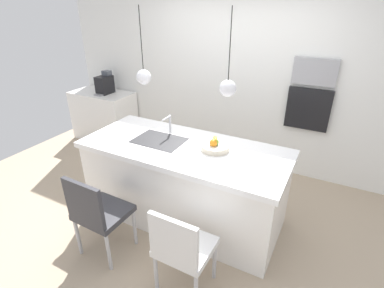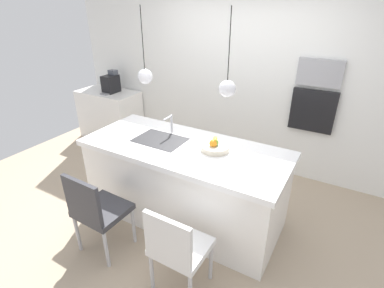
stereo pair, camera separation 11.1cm
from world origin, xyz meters
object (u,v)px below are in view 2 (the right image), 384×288
object	(u,v)px
fruit_bowl	(215,147)
chair_near	(97,209)
coffee_machine	(111,83)
oven	(313,111)
chair_middle	(177,247)
microwave	(320,73)

from	to	relation	value
fruit_bowl	chair_near	distance (m)	1.33
coffee_machine	oven	distance (m)	3.33
fruit_bowl	oven	world-z (taller)	oven
coffee_machine	chair_near	distance (m)	2.90
fruit_bowl	coffee_machine	distance (m)	2.88
fruit_bowl	chair_near	xyz separation A→B (m)	(-0.78, -0.98, -0.45)
coffee_machine	chair_middle	xyz separation A→B (m)	(2.77, -2.18, -0.53)
microwave	chair_middle	size ratio (longest dim) A/B	0.61
fruit_bowl	oven	bearing A→B (deg)	64.95
fruit_bowl	chair_middle	world-z (taller)	fruit_bowl
chair_middle	fruit_bowl	bearing A→B (deg)	98.51
fruit_bowl	microwave	distance (m)	1.75
fruit_bowl	chair_middle	distance (m)	1.09
microwave	chair_near	bearing A→B (deg)	-120.86
oven	chair_middle	size ratio (longest dim) A/B	0.63
microwave	fruit_bowl	bearing A→B (deg)	-115.05
microwave	chair_near	world-z (taller)	microwave
fruit_bowl	coffee_machine	world-z (taller)	coffee_machine
oven	fruit_bowl	bearing A→B (deg)	-115.05
oven	chair_near	distance (m)	2.93
fruit_bowl	microwave	xyz separation A→B (m)	(0.70, 1.50, 0.56)
coffee_machine	oven	world-z (taller)	oven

